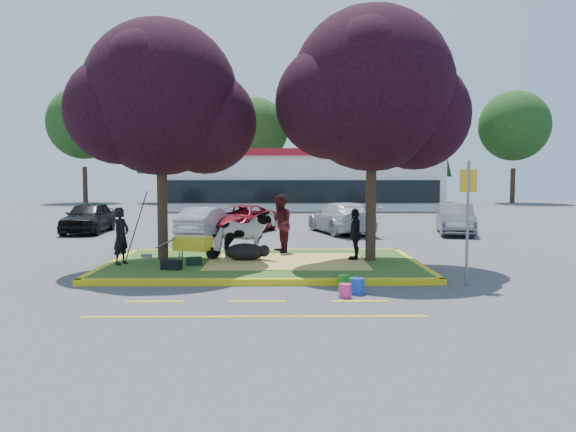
{
  "coord_description": "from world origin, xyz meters",
  "views": [
    {
      "loc": [
        0.47,
        -14.99,
        2.42
      ],
      "look_at": [
        0.65,
        0.5,
        1.34
      ],
      "focal_mm": 35.0,
      "sensor_mm": 36.0,
      "label": 1
    }
  ],
  "objects_px": {
    "wheelbarrow": "(193,244)",
    "bucket_blue": "(357,286)",
    "car_silver": "(206,222)",
    "calf": "(245,252)",
    "bucket_pink": "(345,291)",
    "sign_post": "(468,208)",
    "car_black": "(89,217)",
    "cow": "(244,235)",
    "bucket_green": "(343,281)",
    "handler": "(121,236)"
  },
  "relations": [
    {
      "from": "sign_post",
      "to": "bucket_blue",
      "type": "xyz_separation_m",
      "value": [
        -2.54,
        -0.82,
        -1.57
      ]
    },
    {
      "from": "calf",
      "to": "bucket_pink",
      "type": "relative_size",
      "value": 3.93
    },
    {
      "from": "bucket_pink",
      "to": "car_black",
      "type": "height_order",
      "value": "car_black"
    },
    {
      "from": "sign_post",
      "to": "bucket_pink",
      "type": "height_order",
      "value": "sign_post"
    },
    {
      "from": "calf",
      "to": "wheelbarrow",
      "type": "xyz_separation_m",
      "value": [
        -1.42,
        0.13,
        0.21
      ]
    },
    {
      "from": "bucket_green",
      "to": "car_black",
      "type": "xyz_separation_m",
      "value": [
        -9.73,
        12.12,
        0.55
      ]
    },
    {
      "from": "sign_post",
      "to": "car_silver",
      "type": "bearing_deg",
      "value": 117.94
    },
    {
      "from": "car_black",
      "to": "car_silver",
      "type": "height_order",
      "value": "car_black"
    },
    {
      "from": "handler",
      "to": "bucket_green",
      "type": "bearing_deg",
      "value": -93.62
    },
    {
      "from": "handler",
      "to": "bucket_pink",
      "type": "relative_size",
      "value": 5.38
    },
    {
      "from": "calf",
      "to": "sign_post",
      "type": "xyz_separation_m",
      "value": [
        5.11,
        -2.87,
        1.35
      ]
    },
    {
      "from": "wheelbarrow",
      "to": "bucket_pink",
      "type": "xyz_separation_m",
      "value": [
        3.69,
        -4.17,
        -0.46
      ]
    },
    {
      "from": "wheelbarrow",
      "to": "bucket_pink",
      "type": "relative_size",
      "value": 6.22
    },
    {
      "from": "sign_post",
      "to": "bucket_blue",
      "type": "bearing_deg",
      "value": -168.37
    },
    {
      "from": "bucket_blue",
      "to": "wheelbarrow",
      "type": "bearing_deg",
      "value": 136.15
    },
    {
      "from": "handler",
      "to": "car_silver",
      "type": "height_order",
      "value": "handler"
    },
    {
      "from": "calf",
      "to": "sign_post",
      "type": "distance_m",
      "value": 6.02
    },
    {
      "from": "cow",
      "to": "calf",
      "type": "bearing_deg",
      "value": -171.14
    },
    {
      "from": "car_black",
      "to": "bucket_green",
      "type": "bearing_deg",
      "value": -53.58
    },
    {
      "from": "bucket_green",
      "to": "car_silver",
      "type": "xyz_separation_m",
      "value": [
        -4.44,
        10.65,
        0.46
      ]
    },
    {
      "from": "bucket_blue",
      "to": "car_black",
      "type": "xyz_separation_m",
      "value": [
        -9.93,
        12.85,
        0.52
      ]
    },
    {
      "from": "wheelbarrow",
      "to": "bucket_pink",
      "type": "distance_m",
      "value": 5.59
    },
    {
      "from": "cow",
      "to": "handler",
      "type": "xyz_separation_m",
      "value": [
        -3.15,
        -0.66,
        0.06
      ]
    },
    {
      "from": "car_silver",
      "to": "cow",
      "type": "bearing_deg",
      "value": 119.96
    },
    {
      "from": "handler",
      "to": "car_black",
      "type": "bearing_deg",
      "value": 42.62
    },
    {
      "from": "bucket_green",
      "to": "bucket_blue",
      "type": "height_order",
      "value": "bucket_blue"
    },
    {
      "from": "bucket_blue",
      "to": "sign_post",
      "type": "bearing_deg",
      "value": 17.96
    },
    {
      "from": "bucket_blue",
      "to": "car_silver",
      "type": "height_order",
      "value": "car_silver"
    },
    {
      "from": "wheelbarrow",
      "to": "car_black",
      "type": "distance_m",
      "value": 10.8
    },
    {
      "from": "bucket_green",
      "to": "car_black",
      "type": "relative_size",
      "value": 0.07
    },
    {
      "from": "wheelbarrow",
      "to": "sign_post",
      "type": "bearing_deg",
      "value": -5.86
    },
    {
      "from": "bucket_blue",
      "to": "car_black",
      "type": "height_order",
      "value": "car_black"
    },
    {
      "from": "wheelbarrow",
      "to": "car_silver",
      "type": "xyz_separation_m",
      "value": [
        -0.66,
        7.55,
        -0.0
      ]
    },
    {
      "from": "calf",
      "to": "wheelbarrow",
      "type": "height_order",
      "value": "wheelbarrow"
    },
    {
      "from": "calf",
      "to": "bucket_green",
      "type": "height_order",
      "value": "calf"
    },
    {
      "from": "handler",
      "to": "car_black",
      "type": "distance_m",
      "value": 10.64
    },
    {
      "from": "wheelbarrow",
      "to": "car_silver",
      "type": "bearing_deg",
      "value": 113.87
    },
    {
      "from": "wheelbarrow",
      "to": "bucket_blue",
      "type": "xyz_separation_m",
      "value": [
        3.99,
        -3.83,
        -0.43
      ]
    },
    {
      "from": "sign_post",
      "to": "car_black",
      "type": "relative_size",
      "value": 0.69
    },
    {
      "from": "calf",
      "to": "bucket_pink",
      "type": "distance_m",
      "value": 4.64
    },
    {
      "from": "calf",
      "to": "bucket_pink",
      "type": "bearing_deg",
      "value": -73.19
    },
    {
      "from": "bucket_pink",
      "to": "car_silver",
      "type": "distance_m",
      "value": 12.51
    },
    {
      "from": "car_black",
      "to": "sign_post",
      "type": "bearing_deg",
      "value": -46.26
    },
    {
      "from": "handler",
      "to": "cow",
      "type": "bearing_deg",
      "value": -58.77
    },
    {
      "from": "sign_post",
      "to": "bucket_blue",
      "type": "relative_size",
      "value": 8.35
    },
    {
      "from": "bucket_blue",
      "to": "car_silver",
      "type": "distance_m",
      "value": 12.29
    },
    {
      "from": "bucket_blue",
      "to": "bucket_pink",
      "type": "bearing_deg",
      "value": -130.84
    },
    {
      "from": "wheelbarrow",
      "to": "bucket_green",
      "type": "xyz_separation_m",
      "value": [
        3.78,
        -3.1,
        -0.46
      ]
    },
    {
      "from": "car_black",
      "to": "bucket_pink",
      "type": "bearing_deg",
      "value": -56.15
    },
    {
      "from": "wheelbarrow",
      "to": "bucket_blue",
      "type": "height_order",
      "value": "wheelbarrow"
    }
  ]
}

